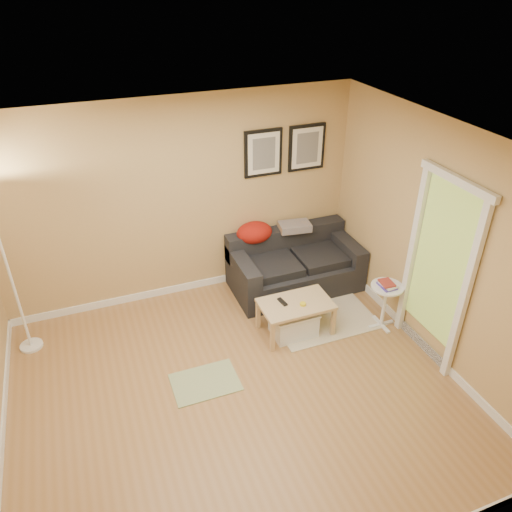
# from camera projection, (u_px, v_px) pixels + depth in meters

# --- Properties ---
(floor) EXTENTS (4.50, 4.50, 0.00)m
(floor) POSITION_uv_depth(u_px,v_px,m) (236.00, 391.00, 5.17)
(floor) COLOR #9B7042
(floor) RESTS_ON ground
(ceiling) EXTENTS (4.50, 4.50, 0.00)m
(ceiling) POSITION_uv_depth(u_px,v_px,m) (229.00, 151.00, 3.83)
(ceiling) COLOR white
(ceiling) RESTS_ON wall_back
(wall_back) EXTENTS (4.50, 0.00, 4.50)m
(wall_back) POSITION_uv_depth(u_px,v_px,m) (181.00, 202.00, 6.10)
(wall_back) COLOR tan
(wall_back) RESTS_ON ground
(wall_front) EXTENTS (4.50, 0.00, 4.50)m
(wall_front) POSITION_uv_depth(u_px,v_px,m) (343.00, 471.00, 2.90)
(wall_front) COLOR tan
(wall_front) RESTS_ON ground
(wall_right) EXTENTS (0.00, 4.00, 4.00)m
(wall_right) POSITION_uv_depth(u_px,v_px,m) (436.00, 245.00, 5.19)
(wall_right) COLOR tan
(wall_right) RESTS_ON ground
(baseboard_back) EXTENTS (4.50, 0.02, 0.10)m
(baseboard_back) POSITION_uv_depth(u_px,v_px,m) (188.00, 286.00, 6.73)
(baseboard_back) COLOR white
(baseboard_back) RESTS_ON ground
(baseboard_left) EXTENTS (0.02, 4.00, 0.10)m
(baseboard_left) POSITION_uv_depth(u_px,v_px,m) (1.00, 454.00, 4.45)
(baseboard_left) COLOR white
(baseboard_left) RESTS_ON ground
(baseboard_right) EXTENTS (0.02, 4.00, 0.10)m
(baseboard_right) POSITION_uv_depth(u_px,v_px,m) (415.00, 337.00, 5.83)
(baseboard_right) COLOR white
(baseboard_right) RESTS_ON ground
(sofa) EXTENTS (1.70, 0.90, 0.75)m
(sofa) POSITION_uv_depth(u_px,v_px,m) (296.00, 263.00, 6.62)
(sofa) COLOR black
(sofa) RESTS_ON ground
(red_throw) EXTENTS (0.48, 0.36, 0.28)m
(red_throw) POSITION_uv_depth(u_px,v_px,m) (254.00, 233.00, 6.53)
(red_throw) COLOR #A21E0E
(red_throw) RESTS_ON sofa
(plaid_throw) EXTENTS (0.45, 0.32, 0.10)m
(plaid_throw) POSITION_uv_depth(u_px,v_px,m) (295.00, 227.00, 6.66)
(plaid_throw) COLOR tan
(plaid_throw) RESTS_ON sofa
(framed_print_left) EXTENTS (0.50, 0.04, 0.60)m
(framed_print_left) POSITION_uv_depth(u_px,v_px,m) (263.00, 153.00, 6.15)
(framed_print_left) COLOR black
(framed_print_left) RESTS_ON wall_back
(framed_print_right) EXTENTS (0.50, 0.04, 0.60)m
(framed_print_right) POSITION_uv_depth(u_px,v_px,m) (307.00, 147.00, 6.33)
(framed_print_right) COLOR black
(framed_print_right) RESTS_ON wall_back
(area_rug) EXTENTS (1.25, 0.85, 0.01)m
(area_rug) POSITION_uv_depth(u_px,v_px,m) (323.00, 319.00, 6.19)
(area_rug) COLOR beige
(area_rug) RESTS_ON ground
(green_runner) EXTENTS (0.70, 0.50, 0.01)m
(green_runner) POSITION_uv_depth(u_px,v_px,m) (205.00, 382.00, 5.26)
(green_runner) COLOR #668C4C
(green_runner) RESTS_ON ground
(coffee_table) EXTENTS (0.97, 0.77, 0.42)m
(coffee_table) POSITION_uv_depth(u_px,v_px,m) (295.00, 317.00, 5.89)
(coffee_table) COLOR tan
(coffee_table) RESTS_ON ground
(remote_control) EXTENTS (0.07, 0.17, 0.02)m
(remote_control) POSITION_uv_depth(u_px,v_px,m) (282.00, 302.00, 5.78)
(remote_control) COLOR black
(remote_control) RESTS_ON coffee_table
(tape_roll) EXTENTS (0.07, 0.07, 0.03)m
(tape_roll) POSITION_uv_depth(u_px,v_px,m) (303.00, 304.00, 5.73)
(tape_roll) COLOR yellow
(tape_roll) RESTS_ON coffee_table
(storage_bin) EXTENTS (0.53, 0.38, 0.32)m
(storage_bin) POSITION_uv_depth(u_px,v_px,m) (294.00, 323.00, 5.88)
(storage_bin) COLOR white
(storage_bin) RESTS_ON ground
(side_table) EXTENTS (0.38, 0.38, 0.59)m
(side_table) POSITION_uv_depth(u_px,v_px,m) (384.00, 306.00, 5.94)
(side_table) COLOR white
(side_table) RESTS_ON ground
(book_stack) EXTENTS (0.20, 0.24, 0.07)m
(book_stack) POSITION_uv_depth(u_px,v_px,m) (387.00, 284.00, 5.76)
(book_stack) COLOR #45349D
(book_stack) RESTS_ON side_table
(floor_lamp) EXTENTS (0.25, 0.25, 1.96)m
(floor_lamp) POSITION_uv_depth(u_px,v_px,m) (11.00, 280.00, 5.28)
(floor_lamp) COLOR white
(floor_lamp) RESTS_ON ground
(doorway) EXTENTS (0.12, 1.01, 2.13)m
(doorway) POSITION_uv_depth(u_px,v_px,m) (436.00, 275.00, 5.20)
(doorway) COLOR white
(doorway) RESTS_ON ground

